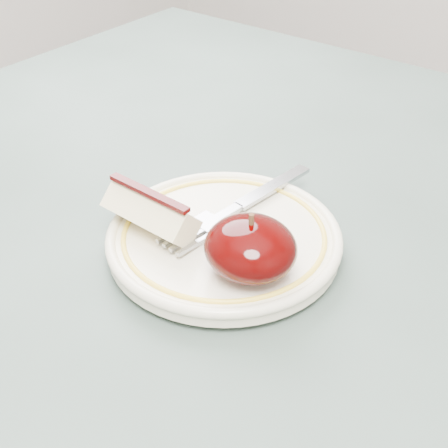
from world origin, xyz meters
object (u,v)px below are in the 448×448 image
Objects in this scene: apple_half at (251,248)px; table at (219,295)px; plate at (224,238)px; fork at (238,207)px.

table is at bearing 142.79° from apple_half.
plate is 2.74× the size of apple_half.
apple_half is 0.41× the size of fork.
plate is 0.06m from apple_half.
plate is 0.04m from fork.
plate reaches higher than table.
table is 12.92× the size of apple_half.
plate is (0.03, -0.03, 0.10)m from table.
fork is at bearing 2.22° from table.
fork is at bearing 133.14° from apple_half.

